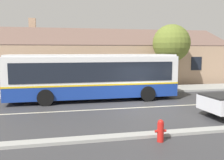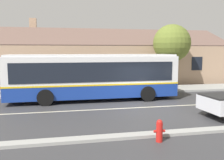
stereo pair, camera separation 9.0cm
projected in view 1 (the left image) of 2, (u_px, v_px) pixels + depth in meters
ground_plane at (145, 107)px, 14.64m from camera, size 300.00×300.00×0.00m
sidewalk_far at (120, 90)px, 20.46m from camera, size 60.00×3.00×0.15m
curb_near at (185, 132)px, 10.03m from camera, size 60.00×0.50×0.12m
lane_divider_stripe at (145, 107)px, 14.64m from camera, size 60.00×0.16×0.01m
community_building at (99, 63)px, 27.40m from camera, size 25.89×10.06×6.72m
transit_bus at (93, 76)px, 16.71m from camera, size 11.21×2.79×3.06m
street_tree_primary at (171, 43)px, 22.22m from camera, size 3.33×3.33×5.64m
fire_hydrant at (161, 130)px, 9.07m from camera, size 0.42×0.24×0.83m
bus_stop_sign at (166, 72)px, 20.05m from camera, size 0.36×0.07×2.40m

